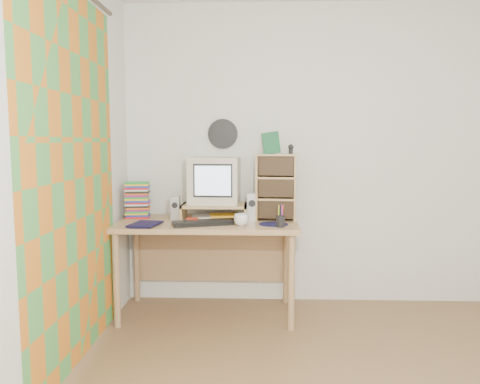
# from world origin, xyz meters

# --- Properties ---
(back_wall) EXTENTS (3.50, 0.00, 3.50)m
(back_wall) POSITION_xyz_m (0.00, 1.75, 1.25)
(back_wall) COLOR white
(back_wall) RESTS_ON floor
(left_wall) EXTENTS (0.00, 3.50, 3.50)m
(left_wall) POSITION_xyz_m (-1.75, 0.00, 1.25)
(left_wall) COLOR white
(left_wall) RESTS_ON floor
(curtain) EXTENTS (0.00, 2.20, 2.20)m
(curtain) POSITION_xyz_m (-1.71, 0.48, 1.15)
(curtain) COLOR orange
(curtain) RESTS_ON left_wall
(wall_disc) EXTENTS (0.25, 0.02, 0.25)m
(wall_disc) POSITION_xyz_m (-0.93, 1.73, 1.43)
(wall_disc) COLOR black
(wall_disc) RESTS_ON back_wall
(desk) EXTENTS (1.40, 0.70, 0.75)m
(desk) POSITION_xyz_m (-1.03, 1.44, 0.62)
(desk) COLOR tan
(desk) RESTS_ON floor
(monitor_riser) EXTENTS (0.52, 0.30, 0.12)m
(monitor_riser) POSITION_xyz_m (-0.98, 1.48, 0.84)
(monitor_riser) COLOR tan
(monitor_riser) RESTS_ON desk
(crt_monitor) EXTENTS (0.41, 0.41, 0.37)m
(crt_monitor) POSITION_xyz_m (-0.98, 1.53, 1.06)
(crt_monitor) COLOR beige
(crt_monitor) RESTS_ON monitor_riser
(speaker_left) EXTENTS (0.07, 0.07, 0.18)m
(speaker_left) POSITION_xyz_m (-1.29, 1.44, 0.84)
(speaker_left) COLOR #A7A7AC
(speaker_left) RESTS_ON desk
(speaker_right) EXTENTS (0.08, 0.08, 0.22)m
(speaker_right) POSITION_xyz_m (-0.68, 1.42, 0.86)
(speaker_right) COLOR #A7A7AC
(speaker_right) RESTS_ON desk
(keyboard) EXTENTS (0.47, 0.28, 0.03)m
(keyboard) POSITION_xyz_m (-1.04, 1.21, 0.76)
(keyboard) COLOR black
(keyboard) RESTS_ON desk
(dvd_stack) EXTENTS (0.20, 0.16, 0.26)m
(dvd_stack) POSITION_xyz_m (-1.61, 1.52, 0.88)
(dvd_stack) COLOR brown
(dvd_stack) RESTS_ON desk
(cd_rack) EXTENTS (0.33, 0.20, 0.52)m
(cd_rack) POSITION_xyz_m (-0.49, 1.46, 1.01)
(cd_rack) COLOR tan
(cd_rack) RESTS_ON desk
(mug) EXTENTS (0.14, 0.14, 0.09)m
(mug) POSITION_xyz_m (-0.76, 1.20, 0.79)
(mug) COLOR white
(mug) RESTS_ON desk
(diary) EXTENTS (0.26, 0.21, 0.05)m
(diary) POSITION_xyz_m (-1.56, 1.18, 0.77)
(diary) COLOR black
(diary) RESTS_ON desk
(mousepad) EXTENTS (0.23, 0.23, 0.00)m
(mousepad) POSITION_xyz_m (-0.52, 1.25, 0.75)
(mousepad) COLOR #101238
(mousepad) RESTS_ON desk
(pen_cup) EXTENTS (0.07, 0.07, 0.13)m
(pen_cup) POSITION_xyz_m (-0.47, 1.14, 0.81)
(pen_cup) COLOR black
(pen_cup) RESTS_ON desk
(papers) EXTENTS (0.30, 0.24, 0.04)m
(papers) POSITION_xyz_m (-0.97, 1.47, 0.77)
(papers) COLOR beige
(papers) RESTS_ON desk
(red_box) EXTENTS (0.09, 0.06, 0.04)m
(red_box) POSITION_xyz_m (-1.13, 1.26, 0.77)
(red_box) COLOR #B62913
(red_box) RESTS_ON desk
(game_box) EXTENTS (0.14, 0.05, 0.17)m
(game_box) POSITION_xyz_m (-0.53, 1.48, 1.36)
(game_box) COLOR #1A5B36
(game_box) RESTS_ON cd_rack
(webcam) EXTENTS (0.05, 0.05, 0.08)m
(webcam) POSITION_xyz_m (-0.38, 1.44, 1.31)
(webcam) COLOR black
(webcam) RESTS_ON cd_rack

